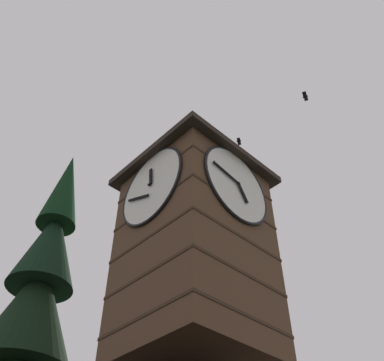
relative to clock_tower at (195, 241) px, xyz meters
name	(u,v)px	position (x,y,z in m)	size (l,w,h in m)	color
clock_tower	(195,241)	(0.00, 0.00, 0.00)	(4.63, 4.63, 9.60)	brown
flying_bird_high	(239,141)	(-4.02, -0.80, 8.74)	(0.51, 0.42, 0.13)	black
flying_bird_low	(305,97)	(-3.68, 3.52, 8.02)	(0.57, 0.36, 0.13)	black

